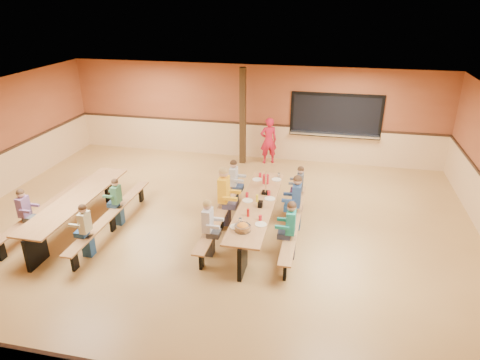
# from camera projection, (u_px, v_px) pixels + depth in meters

# --- Properties ---
(ground) EXTENTS (12.00, 12.00, 0.00)m
(ground) POSITION_uv_depth(u_px,v_px,m) (211.00, 231.00, 9.78)
(ground) COLOR olive
(ground) RESTS_ON ground
(room_envelope) EXTENTS (12.04, 10.04, 3.02)m
(room_envelope) POSITION_uv_depth(u_px,v_px,m) (211.00, 204.00, 9.50)
(room_envelope) COLOR brown
(room_envelope) RESTS_ON ground
(kitchen_pass_through) EXTENTS (2.78, 0.28, 1.38)m
(kitchen_pass_through) POSITION_uv_depth(u_px,v_px,m) (336.00, 118.00, 13.12)
(kitchen_pass_through) COLOR black
(kitchen_pass_through) RESTS_ON ground
(structural_post) EXTENTS (0.18, 0.18, 3.00)m
(structural_post) POSITION_uv_depth(u_px,v_px,m) (243.00, 117.00, 13.16)
(structural_post) COLOR black
(structural_post) RESTS_ON ground
(cafeteria_table_main) EXTENTS (1.91, 3.70, 0.74)m
(cafeteria_table_main) POSITION_uv_depth(u_px,v_px,m) (257.00, 212.00, 9.50)
(cafeteria_table_main) COLOR #A37041
(cafeteria_table_main) RESTS_ON ground
(cafeteria_table_second) EXTENTS (1.91, 3.70, 0.74)m
(cafeteria_table_second) POSITION_uv_depth(u_px,v_px,m) (78.00, 206.00, 9.77)
(cafeteria_table_second) COLOR #A37041
(cafeteria_table_second) RESTS_ON ground
(seated_child_white_left) EXTENTS (0.38, 0.31, 1.23)m
(seated_child_white_left) POSITION_uv_depth(u_px,v_px,m) (208.00, 228.00, 8.68)
(seated_child_white_left) COLOR silver
(seated_child_white_left) RESTS_ON ground
(seated_adult_yellow) EXTENTS (0.46, 0.38, 1.41)m
(seated_adult_yellow) POSITION_uv_depth(u_px,v_px,m) (224.00, 197.00, 9.83)
(seated_adult_yellow) COLOR yellow
(seated_adult_yellow) RESTS_ON ground
(seated_child_grey_left) EXTENTS (0.37, 0.30, 1.21)m
(seated_child_grey_left) POSITION_uv_depth(u_px,v_px,m) (234.00, 183.00, 10.75)
(seated_child_grey_left) COLOR #B8B8B8
(seated_child_grey_left) RESTS_ON ground
(seated_child_teal_right) EXTENTS (0.38, 0.31, 1.24)m
(seated_child_teal_right) POSITION_uv_depth(u_px,v_px,m) (290.00, 230.00, 8.59)
(seated_child_teal_right) COLOR #1C8474
(seated_child_teal_right) RESTS_ON ground
(seated_child_navy_right) EXTENTS (0.41, 0.34, 1.29)m
(seated_child_navy_right) POSITION_uv_depth(u_px,v_px,m) (296.00, 203.00, 9.67)
(seated_child_navy_right) COLOR navy
(seated_child_navy_right) RESTS_ON ground
(seated_child_char_right) EXTENTS (0.34, 0.28, 1.15)m
(seated_child_char_right) POSITION_uv_depth(u_px,v_px,m) (300.00, 189.00, 10.53)
(seated_child_char_right) COLOR #494C53
(seated_child_char_right) RESTS_ON ground
(seated_child_purple_sec) EXTENTS (0.35, 0.29, 1.17)m
(seated_child_purple_sec) POSITION_uv_depth(u_px,v_px,m) (25.00, 215.00, 9.27)
(seated_child_purple_sec) COLOR #704D78
(seated_child_purple_sec) RESTS_ON ground
(seated_child_green_sec) EXTENTS (0.33, 0.27, 1.13)m
(seated_child_green_sec) POSITION_uv_depth(u_px,v_px,m) (117.00, 202.00, 9.87)
(seated_child_green_sec) COLOR #37724E
(seated_child_green_sec) RESTS_ON ground
(seated_child_tan_sec) EXTENTS (0.34, 0.28, 1.15)m
(seated_child_tan_sec) POSITION_uv_depth(u_px,v_px,m) (86.00, 231.00, 8.66)
(seated_child_tan_sec) COLOR beige
(seated_child_tan_sec) RESTS_ON ground
(standing_woman) EXTENTS (0.64, 0.54, 1.48)m
(standing_woman) POSITION_uv_depth(u_px,v_px,m) (269.00, 141.00, 13.44)
(standing_woman) COLOR red
(standing_woman) RESTS_ON ground
(punch_pitcher) EXTENTS (0.16, 0.16, 0.22)m
(punch_pitcher) POSITION_uv_depth(u_px,v_px,m) (266.00, 179.00, 10.38)
(punch_pitcher) COLOR red
(punch_pitcher) RESTS_ON cafeteria_table_main
(chip_bowl) EXTENTS (0.32, 0.32, 0.15)m
(chip_bowl) POSITION_uv_depth(u_px,v_px,m) (243.00, 227.00, 8.32)
(chip_bowl) COLOR orange
(chip_bowl) RESTS_ON cafeteria_table_main
(napkin_dispenser) EXTENTS (0.10, 0.14, 0.13)m
(napkin_dispenser) POSITION_uv_depth(u_px,v_px,m) (260.00, 204.00, 9.25)
(napkin_dispenser) COLOR black
(napkin_dispenser) RESTS_ON cafeteria_table_main
(condiment_mustard) EXTENTS (0.06, 0.06, 0.17)m
(condiment_mustard) POSITION_uv_depth(u_px,v_px,m) (257.00, 198.00, 9.47)
(condiment_mustard) COLOR yellow
(condiment_mustard) RESTS_ON cafeteria_table_main
(condiment_ketchup) EXTENTS (0.06, 0.06, 0.17)m
(condiment_ketchup) POSITION_uv_depth(u_px,v_px,m) (248.00, 213.00, 8.85)
(condiment_ketchup) COLOR #B2140F
(condiment_ketchup) RESTS_ON cafeteria_table_main
(table_paddle) EXTENTS (0.16, 0.16, 0.56)m
(table_paddle) POSITION_uv_depth(u_px,v_px,m) (266.00, 188.00, 9.83)
(table_paddle) COLOR black
(table_paddle) RESTS_ON cafeteria_table_main
(place_settings) EXTENTS (0.65, 3.30, 0.11)m
(place_settings) POSITION_uv_depth(u_px,v_px,m) (257.00, 201.00, 9.39)
(place_settings) COLOR beige
(place_settings) RESTS_ON cafeteria_table_main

